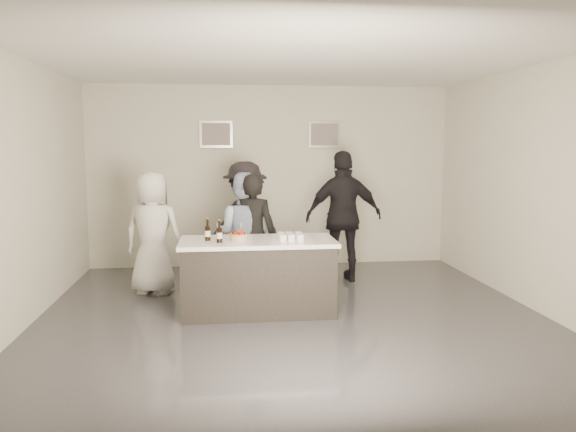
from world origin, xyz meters
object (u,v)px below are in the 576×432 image
Objects in this scene: bar_counter at (258,276)px; beer_bottle_a at (208,230)px; cake at (239,237)px; person_guest_right at (344,216)px; person_main_black at (253,236)px; beer_bottle_b at (219,232)px; person_main_blue at (243,234)px; person_guest_left at (153,233)px; person_guest_back at (245,222)px.

beer_bottle_a is (-0.59, 0.00, 0.58)m from bar_counter.
bar_counter is 8.54× the size of cake.
beer_bottle_a is 2.45m from person_guest_right.
person_main_black is at bearing 50.83° from beer_bottle_a.
person_main_black reaches higher than bar_counter.
cake is 0.28m from beer_bottle_b.
bar_counter is 0.75m from beer_bottle_b.
beer_bottle_b is 1.08m from person_main_blue.
beer_bottle_b is 1.54m from person_guest_left.
person_main_blue reaches higher than person_main_black.
person_guest_left is (-1.22, 0.22, 0.00)m from person_main_blue.
person_guest_left is (-1.36, 1.07, 0.39)m from bar_counter.
person_guest_back reaches higher than person_guest_left.
person_main_blue reaches higher than cake.
bar_counter is 1.77m from person_guest_left.
person_main_black is at bearing 66.47° from person_guest_back.
beer_bottle_b is at bearing -48.94° from beer_bottle_a.
beer_bottle_a is 1.33m from person_guest_left.
person_main_blue reaches higher than beer_bottle_a.
person_main_blue is at bearing -174.02° from person_guest_left.
person_main_black is 1.58m from person_guest_right.
cake is 0.84× the size of beer_bottle_b.
bar_counter is 1.12× the size of person_main_black.
cake is 1.64m from person_guest_back.
person_guest_right reaches higher than cake.
person_guest_left is 2.76m from person_guest_right.
person_guest_back reaches higher than beer_bottle_a.
beer_bottle_a reaches higher than cake.
person_guest_back reaches higher than bar_counter.
beer_bottle_b is 0.16× the size of person_guest_left.
bar_counter is 7.15× the size of beer_bottle_a.
person_guest_right reaches higher than beer_bottle_a.
beer_bottle_b reaches higher than cake.
person_guest_right is at bearing 46.80° from bar_counter.
person_guest_right is at bearing -129.48° from person_main_black.
cake is at bearing 152.15° from person_guest_left.
cake is at bearing 41.02° from person_guest_right.
bar_counter is 0.95m from person_main_blue.
person_main_blue is at bearing 62.12° from beer_bottle_a.
beer_bottle_b is at bearing -160.55° from bar_counter.
person_main_blue is at bearing 57.41° from person_guest_back.
bar_counter is at bearing 64.72° from person_guest_back.
person_main_black is 0.99× the size of person_guest_left.
beer_bottle_a is 0.16× the size of person_main_blue.
beer_bottle_b is (-0.23, -0.14, 0.09)m from cake.
cake is 0.38m from beer_bottle_a.
person_main_black is 1.00× the size of person_main_blue.
person_main_black is at bearing 154.83° from person_main_blue.
person_main_blue is 0.99× the size of person_guest_left.
person_guest_left is at bearing 136.10° from cake.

